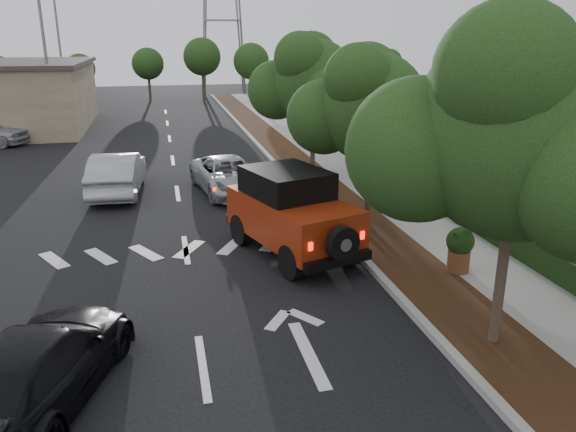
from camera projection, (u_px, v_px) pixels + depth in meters
name	position (u px, v px, depth m)	size (l,w,h in m)	color
ground	(203.00, 367.00, 10.27)	(120.00, 120.00, 0.00)	black
curb	(295.00, 185.00, 22.34)	(0.20, 70.00, 0.15)	#9E9B93
planting_strip	(319.00, 184.00, 22.56)	(1.80, 70.00, 0.12)	black
sidewalk	(363.00, 181.00, 22.96)	(2.00, 70.00, 0.12)	gray
hedge	(396.00, 171.00, 23.15)	(0.80, 70.00, 0.80)	black
transmission_tower	(225.00, 94.00, 56.04)	(7.00, 4.00, 28.00)	slate
street_tree_near	(492.00, 345.00, 10.99)	(3.80, 3.80, 5.92)	#193210
street_tree_mid	(367.00, 229.00, 17.48)	(3.20, 3.20, 5.32)	#193210
street_tree_far	(312.00, 179.00, 23.50)	(3.40, 3.40, 5.62)	#193210
light_pole_a	(56.00, 137.00, 33.01)	(2.00, 0.22, 9.00)	slate
light_pole_b	(68.00, 111.00, 43.92)	(2.00, 0.22, 9.00)	slate
red_jeep	(289.00, 211.00, 15.35)	(3.18, 4.76, 2.33)	black
silver_suv_ahead	(229.00, 175.00, 21.37)	(2.18, 4.73, 1.31)	#A8ABB0
black_suv_oncoming	(39.00, 365.00, 9.14)	(1.86, 4.57, 1.33)	black
silver_sedan_oncoming	(117.00, 173.00, 21.17)	(1.67, 4.79, 1.58)	#A5A8AD
terracotta_planter	(460.00, 245.00, 13.92)	(0.69, 0.69, 1.20)	brown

